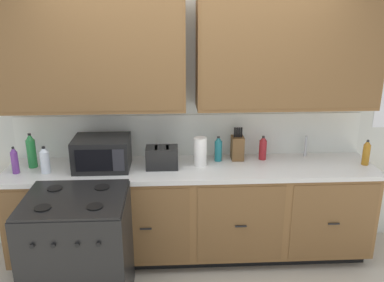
# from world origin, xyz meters

# --- Properties ---
(ground_plane) EXTENTS (8.13, 8.13, 0.00)m
(ground_plane) POSITION_xyz_m (0.00, 0.00, 0.00)
(ground_plane) COLOR #B2A893
(wall_unit) EXTENTS (4.45, 0.40, 2.58)m
(wall_unit) POSITION_xyz_m (0.00, 0.50, 1.67)
(wall_unit) COLOR silver
(wall_unit) RESTS_ON ground_plane
(counter_run) EXTENTS (3.28, 0.64, 0.91)m
(counter_run) POSITION_xyz_m (0.00, 0.30, 0.47)
(counter_run) COLOR black
(counter_run) RESTS_ON ground_plane
(stove_range) EXTENTS (0.76, 0.68, 0.95)m
(stove_range) POSITION_xyz_m (-0.90, -0.33, 0.47)
(stove_range) COLOR black
(stove_range) RESTS_ON ground_plane
(microwave) EXTENTS (0.48, 0.37, 0.28)m
(microwave) POSITION_xyz_m (-0.78, 0.31, 1.05)
(microwave) COLOR black
(microwave) RESTS_ON counter_run
(toaster) EXTENTS (0.28, 0.18, 0.19)m
(toaster) POSITION_xyz_m (-0.26, 0.29, 1.01)
(toaster) COLOR black
(toaster) RESTS_ON counter_run
(knife_block) EXTENTS (0.11, 0.14, 0.31)m
(knife_block) POSITION_xyz_m (0.43, 0.47, 1.03)
(knife_block) COLOR brown
(knife_block) RESTS_ON counter_run
(sink_faucet) EXTENTS (0.02, 0.02, 0.20)m
(sink_faucet) POSITION_xyz_m (1.09, 0.51, 1.01)
(sink_faucet) COLOR #B2B5BA
(sink_faucet) RESTS_ON counter_run
(paper_towel_roll) EXTENTS (0.12, 0.12, 0.26)m
(paper_towel_roll) POSITION_xyz_m (0.08, 0.33, 1.04)
(paper_towel_roll) COLOR white
(paper_towel_roll) RESTS_ON counter_run
(bottle_green) EXTENTS (0.08, 0.08, 0.31)m
(bottle_green) POSITION_xyz_m (-1.41, 0.36, 1.07)
(bottle_green) COLOR #237A38
(bottle_green) RESTS_ON counter_run
(bottle_clear) EXTENTS (0.08, 0.08, 0.24)m
(bottle_clear) POSITION_xyz_m (-1.26, 0.22, 1.03)
(bottle_clear) COLOR silver
(bottle_clear) RESTS_ON counter_run
(bottle_teal) EXTENTS (0.07, 0.07, 0.24)m
(bottle_teal) POSITION_xyz_m (0.25, 0.43, 1.03)
(bottle_teal) COLOR #1E707A
(bottle_teal) RESTS_ON counter_run
(bottle_amber) EXTENTS (0.06, 0.06, 0.23)m
(bottle_amber) POSITION_xyz_m (1.57, 0.27, 1.03)
(bottle_amber) COLOR #9E6619
(bottle_amber) RESTS_ON counter_run
(bottle_red) EXTENTS (0.07, 0.07, 0.23)m
(bottle_red) POSITION_xyz_m (0.67, 0.45, 1.02)
(bottle_red) COLOR maroon
(bottle_red) RESTS_ON counter_run
(bottle_violet) EXTENTS (0.06, 0.06, 0.24)m
(bottle_violet) POSITION_xyz_m (-1.51, 0.23, 1.03)
(bottle_violet) COLOR #663384
(bottle_violet) RESTS_ON counter_run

